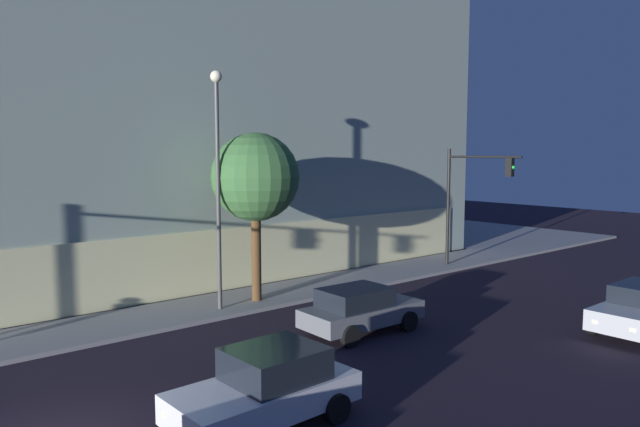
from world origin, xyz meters
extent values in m
cube|color=#4C4C51|center=(11.35, 23.55, 0.07)|extent=(31.33, 28.54, 0.15)
cube|color=#F3EBAB|center=(11.35, 9.68, 1.49)|extent=(27.84, 0.60, 2.69)
cube|color=#94A698|center=(11.35, 23.55, 9.81)|extent=(30.93, 28.14, 19.31)
cylinder|color=black|center=(21.95, 6.99, 3.23)|extent=(0.18, 0.18, 6.17)
cylinder|color=black|center=(22.13, 4.98, 5.89)|extent=(0.48, 4.04, 0.12)
cube|color=black|center=(22.26, 3.57, 5.39)|extent=(0.35, 0.35, 0.90)
sphere|color=green|center=(22.27, 3.39, 5.39)|extent=(0.18, 0.18, 0.18)
cylinder|color=#464646|center=(7.99, 6.89, 4.44)|extent=(0.16, 0.16, 8.58)
sphere|color=#F9EFC6|center=(7.99, 6.89, 8.88)|extent=(0.44, 0.44, 0.44)
cylinder|color=#52371E|center=(9.79, 7.07, 1.94)|extent=(0.39, 0.39, 3.57)
sphere|color=#396936|center=(9.79, 7.07, 5.13)|extent=(3.52, 3.52, 3.52)
cube|color=silver|center=(3.94, -1.95, 0.67)|extent=(4.27, 2.07, 0.65)
cube|color=black|center=(4.26, -1.94, 1.35)|extent=(2.07, 1.82, 0.72)
cube|color=#F9F4CC|center=(1.87, -1.41, 0.67)|extent=(0.12, 0.20, 0.12)
cylinder|color=black|center=(2.61, -1.00, 0.34)|extent=(0.68, 0.26, 0.68)
cylinder|color=black|center=(5.28, -2.90, 0.34)|extent=(0.68, 0.26, 0.68)
cylinder|color=black|center=(5.23, -0.94, 0.34)|extent=(0.68, 0.26, 0.68)
cube|color=slate|center=(10.41, 1.59, 0.65)|extent=(4.31, 1.95, 0.60)
cube|color=black|center=(10.09, 1.60, 1.26)|extent=(2.33, 1.71, 0.63)
cube|color=#F9F4CC|center=(12.51, 2.08, 0.65)|extent=(0.13, 0.20, 0.12)
cube|color=#F9F4CC|center=(12.48, 0.98, 0.65)|extent=(0.13, 0.20, 0.12)
cylinder|color=black|center=(11.76, 2.47, 0.35)|extent=(0.70, 0.26, 0.70)
cylinder|color=black|center=(11.71, 0.64, 0.35)|extent=(0.70, 0.26, 0.70)
cylinder|color=black|center=(9.12, 2.55, 0.35)|extent=(0.70, 0.26, 0.70)
cylinder|color=black|center=(9.06, 0.72, 0.35)|extent=(0.70, 0.26, 0.70)
cube|color=#F9F4CC|center=(15.40, -5.18, 0.69)|extent=(0.12, 0.20, 0.12)
cube|color=#F9F4CC|center=(15.38, -4.03, 0.69)|extent=(0.12, 0.20, 0.12)
cylinder|color=black|center=(16.16, -3.63, 0.35)|extent=(0.70, 0.25, 0.70)
cylinder|color=black|center=(18.86, -3.59, 0.35)|extent=(0.70, 0.25, 0.70)
camera|label=1|loc=(-3.16, -12.39, 6.06)|focal=32.88mm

